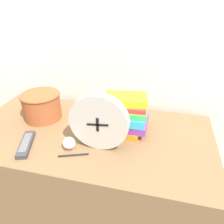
{
  "coord_description": "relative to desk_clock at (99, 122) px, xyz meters",
  "views": [
    {
      "loc": [
        0.34,
        -0.54,
        1.4
      ],
      "look_at": [
        0.13,
        0.3,
        0.91
      ],
      "focal_mm": 35.0,
      "sensor_mm": 36.0,
      "label": 1
    }
  ],
  "objects": [
    {
      "name": "basket",
      "position": [
        -0.39,
        0.18,
        -0.06
      ],
      "size": [
        0.21,
        0.21,
        0.15
      ],
      "color": "#994C28",
      "rests_on": "desk"
    },
    {
      "name": "tv_remote",
      "position": [
        -0.34,
        -0.08,
        -0.12
      ],
      "size": [
        0.11,
        0.2,
        0.02
      ],
      "color": "#333338",
      "rests_on": "desk"
    },
    {
      "name": "crumpled_paper_ball",
      "position": [
        -0.13,
        -0.05,
        -0.11
      ],
      "size": [
        0.06,
        0.06,
        0.06
      ],
      "color": "white",
      "rests_on": "desk"
    },
    {
      "name": "wall_back",
      "position": [
        -0.09,
        0.48,
        0.31
      ],
      "size": [
        6.0,
        0.04,
        2.4
      ],
      "color": "silver",
      "rests_on": "ground_plane"
    },
    {
      "name": "pen",
      "position": [
        -0.09,
        -0.09,
        -0.13
      ],
      "size": [
        0.13,
        0.05,
        0.01
      ],
      "color": "black",
      "rests_on": "desk"
    },
    {
      "name": "desk",
      "position": [
        -0.09,
        0.09,
        -0.51
      ],
      "size": [
        1.25,
        0.64,
        0.76
      ],
      "color": "brown",
      "rests_on": "ground_plane"
    },
    {
      "name": "book_stack",
      "position": [
        0.08,
        0.16,
        -0.04
      ],
      "size": [
        0.26,
        0.21,
        0.19
      ],
      "color": "orange",
      "rests_on": "desk"
    },
    {
      "name": "desk_clock",
      "position": [
        0.0,
        0.0,
        0.0
      ],
      "size": [
        0.27,
        0.05,
        0.27
      ],
      "color": "#B7B2A8",
      "rests_on": "desk"
    }
  ]
}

